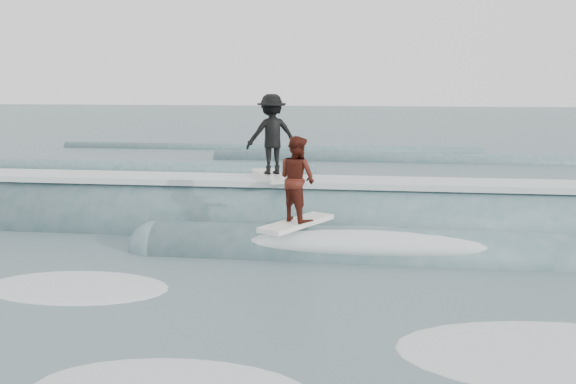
# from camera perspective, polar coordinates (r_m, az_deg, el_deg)

# --- Properties ---
(ground) EXTENTS (160.00, 160.00, 0.00)m
(ground) POSITION_cam_1_polar(r_m,az_deg,el_deg) (11.53, -2.27, -8.24)
(ground) COLOR #425C60
(ground) RESTS_ON ground
(breaking_wave) EXTENTS (22.77, 3.97, 2.39)m
(breaking_wave) POSITION_cam_1_polar(r_m,az_deg,el_deg) (15.29, 1.35, -3.52)
(breaking_wave) COLOR #3B6163
(breaking_wave) RESTS_ON ground
(surfer_black) EXTENTS (1.42, 2.05, 2.01)m
(surfer_black) POSITION_cam_1_polar(r_m,az_deg,el_deg) (15.37, -1.46, 4.93)
(surfer_black) COLOR silver
(surfer_black) RESTS_ON ground
(surfer_red) EXTENTS (1.44, 2.02, 1.87)m
(surfer_red) POSITION_cam_1_polar(r_m,az_deg,el_deg) (13.17, 0.81, 0.80)
(surfer_red) COLOR white
(surfer_red) RESTS_ON ground
(whitewater) EXTENTS (15.34, 6.28, 0.10)m
(whitewater) POSITION_cam_1_polar(r_m,az_deg,el_deg) (9.58, -0.71, -12.09)
(whitewater) COLOR silver
(whitewater) RESTS_ON ground
(far_swells) EXTENTS (38.98, 8.65, 0.80)m
(far_swells) POSITION_cam_1_polar(r_m,az_deg,el_deg) (28.96, -0.56, 2.80)
(far_swells) COLOR #3B6163
(far_swells) RESTS_ON ground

